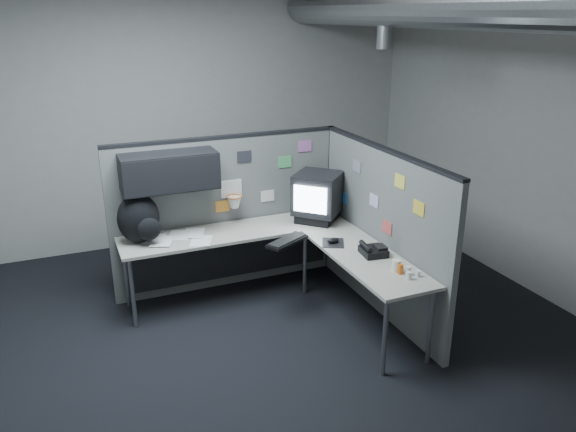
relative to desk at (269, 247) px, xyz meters
name	(u,v)px	position (x,y,z in m)	size (l,w,h in m)	color
room	(345,103)	(0.41, -0.70, 1.48)	(5.62, 5.62, 3.22)	black
partition_back	(213,200)	(-0.40, 0.53, 0.38)	(2.44, 0.42, 1.63)	#5E605E
partition_right	(380,231)	(0.95, -0.49, 0.21)	(0.07, 2.23, 1.63)	#5E605E
desk	(269,247)	(0.00, 0.00, 0.00)	(2.31, 2.11, 0.73)	#A4A394
monitor	(318,196)	(0.64, 0.24, 0.38)	(0.62, 0.62, 0.50)	black
keyboard	(287,241)	(0.10, -0.22, 0.14)	(0.48, 0.36, 0.04)	black
mouse	(333,241)	(0.50, -0.40, 0.14)	(0.29, 0.31, 0.05)	black
phone	(373,250)	(0.70, -0.77, 0.16)	(0.24, 0.25, 0.11)	black
bottles	(408,272)	(0.75, -1.26, 0.15)	(0.16, 0.17, 0.09)	silver
cup	(396,266)	(0.71, -1.15, 0.17)	(0.07, 0.07, 0.10)	silver
papers	(178,238)	(-0.83, 0.29, 0.12)	(0.69, 0.54, 0.01)	white
backpack	(139,219)	(-1.17, 0.33, 0.35)	(0.42, 0.38, 0.48)	black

